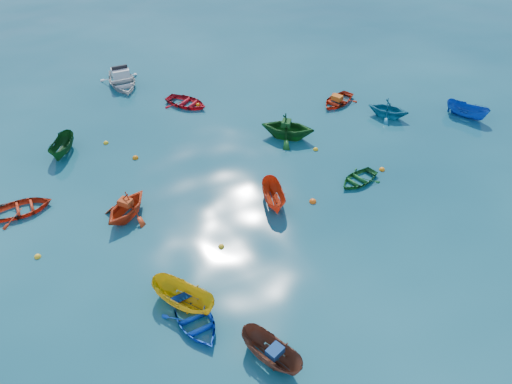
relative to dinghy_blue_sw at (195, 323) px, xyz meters
name	(u,v)px	position (x,y,z in m)	size (l,w,h in m)	color
ground	(301,259)	(5.70, 1.34, 0.00)	(160.00, 160.00, 0.00)	#0A3949
dinghy_blue_sw	(195,323)	(0.00, 0.00, 0.00)	(2.19, 3.06, 0.63)	blue
sampan_brown_mid	(272,360)	(2.11, -2.83, 0.00)	(1.10, 2.93, 1.13)	brown
dinghy_orange_w	(128,216)	(-0.94, 7.76, 0.00)	(2.49, 2.89, 1.52)	red
sampan_yellow_mid	(185,305)	(-0.09, 1.07, 0.00)	(1.21, 3.21, 1.24)	gold
dinghy_green_e	(358,181)	(11.50, 5.23, 0.00)	(1.83, 2.56, 0.53)	#145720
dinghy_cyan_se	(387,117)	(17.33, 10.41, 0.00)	(2.31, 2.68, 1.41)	#156B87
dinghy_red_nw	(23,212)	(-5.83, 10.43, 0.00)	(2.20, 3.07, 0.64)	red
sampan_orange_n	(274,203)	(6.37, 5.55, 0.00)	(1.07, 2.85, 1.10)	red
dinghy_green_n	(287,138)	(10.02, 10.94, 0.00)	(2.88, 3.34, 1.76)	#124F17
dinghy_red_ne	(337,103)	(15.28, 13.42, 0.00)	(2.11, 2.94, 0.61)	#B9290F
sampan_blue_far	(465,117)	(22.11, 8.19, 0.00)	(1.07, 2.84, 1.10)	#0D40A3
dinghy_red_far	(187,105)	(5.58, 17.59, 0.00)	(2.23, 3.12, 0.65)	#AF0E19
sampan_green_far	(64,153)	(-3.06, 15.10, 0.00)	(1.05, 2.79, 1.08)	#0F4116
motorboat_white	(123,85)	(2.24, 22.54, 0.00)	(2.89, 4.04, 1.44)	silver
tarp_blue_a	(275,351)	(2.17, -2.97, 0.72)	(0.63, 0.47, 0.30)	navy
tarp_orange_a	(126,202)	(-0.90, 7.79, 0.92)	(0.65, 0.49, 0.31)	#C03C13
tarp_green_b	(286,123)	(9.94, 11.00, 1.05)	(0.69, 0.52, 0.34)	#104215
tarp_orange_b	(337,98)	(15.19, 13.38, 0.47)	(0.69, 0.53, 0.34)	#D15D15
buoy_or_a	(198,296)	(0.58, 1.28, 0.00)	(0.31, 0.31, 0.31)	#FB530D
buoy_ye_a	(221,247)	(2.61, 3.67, 0.00)	(0.29, 0.29, 0.29)	yellow
buoy_or_b	(313,202)	(8.30, 4.74, 0.00)	(0.39, 0.39, 0.39)	#FF5F0D
buoy_ye_b	(38,257)	(-5.48, 6.69, 0.00)	(0.32, 0.32, 0.32)	yellow
buoy_or_c	(135,158)	(0.72, 12.74, 0.00)	(0.37, 0.37, 0.37)	orange
buoy_ye_c	(279,135)	(9.67, 11.43, 0.00)	(0.30, 0.30, 0.30)	yellow
buoy_or_d	(382,170)	(13.39, 5.56, 0.00)	(0.34, 0.34, 0.34)	orange
buoy_ye_d	(106,143)	(-0.54, 15.12, 0.00)	(0.32, 0.32, 0.32)	gold
buoy_or_e	(198,105)	(6.30, 17.24, 0.00)	(0.36, 0.36, 0.36)	orange
buoy_ye_e	(316,150)	(10.95, 8.99, 0.00)	(0.32, 0.32, 0.32)	gold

